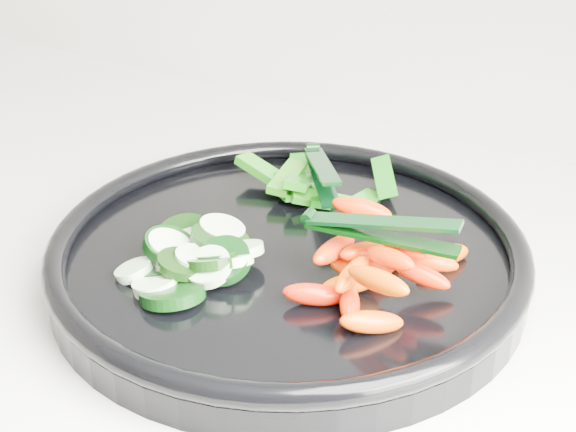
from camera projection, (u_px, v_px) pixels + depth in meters
The scene contains 6 objects.
veggie_tray at pixel (288, 255), 0.63m from camera, with size 0.44×0.44×0.04m.
cucumber_pile at pixel (191, 252), 0.61m from camera, with size 0.12×0.13×0.04m.
carrot_pile at pixel (375, 266), 0.57m from camera, with size 0.12×0.15×0.05m.
pepper_pile at pixel (311, 182), 0.72m from camera, with size 0.15×0.11×0.04m.
tong_carrot at pixel (377, 228), 0.56m from camera, with size 0.11×0.03×0.02m.
tong_pepper at pixel (321, 170), 0.70m from camera, with size 0.08×0.10×0.02m.
Camera 1 is at (0.62, 1.22, 1.28)m, focal length 50.00 mm.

